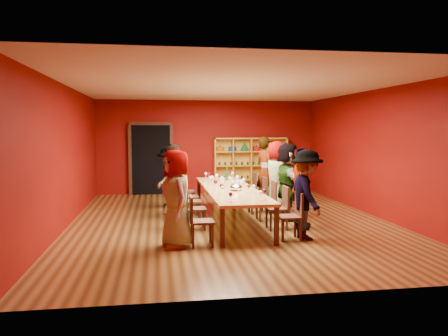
{
  "coord_description": "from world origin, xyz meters",
  "views": [
    {
      "loc": [
        -1.59,
        -9.59,
        2.05
      ],
      "look_at": [
        -0.04,
        0.6,
        1.15
      ],
      "focal_mm": 35.0,
      "sensor_mm": 36.0,
      "label": 1
    }
  ],
  "objects_px": {
    "chair_person_left_4": "(184,189)",
    "chair_person_right_2": "(269,198)",
    "person_right_2": "(288,181)",
    "chair_person_left_0": "(197,218)",
    "person_left_1": "(179,192)",
    "person_left_4": "(171,176)",
    "chair_person_left_3": "(187,194)",
    "person_right_0": "(306,194)",
    "chair_person_left_2": "(189,199)",
    "person_left_0": "(176,198)",
    "chair_person_right_4": "(250,187)",
    "person_right_3": "(276,177)",
    "chair_person_right_1": "(280,205)",
    "person_right_4": "(265,171)",
    "chair_person_left_1": "(192,206)",
    "person_right_1": "(301,189)",
    "shelving_unit": "(250,163)",
    "tasting_table": "(230,190)",
    "wine_bottle": "(227,175)",
    "person_left_3": "(170,181)",
    "chair_person_right_0": "(293,213)",
    "person_left_2": "(172,183)",
    "chair_person_right_3": "(260,193)",
    "spittoon_bowl": "(236,187)"
  },
  "relations": [
    {
      "from": "chair_person_left_4",
      "to": "chair_person_right_2",
      "type": "xyz_separation_m",
      "value": [
        1.82,
        -1.93,
        0.0
      ]
    },
    {
      "from": "chair_person_left_4",
      "to": "person_right_2",
      "type": "distance_m",
      "value": 2.99
    },
    {
      "from": "chair_person_left_0",
      "to": "person_left_1",
      "type": "xyz_separation_m",
      "value": [
        -0.25,
        1.27,
        0.3
      ]
    },
    {
      "from": "person_left_4",
      "to": "chair_person_right_2",
      "type": "xyz_separation_m",
      "value": [
        2.15,
        -1.93,
        -0.34
      ]
    },
    {
      "from": "chair_person_left_3",
      "to": "person_right_0",
      "type": "xyz_separation_m",
      "value": [
        2.07,
        -2.73,
        0.35
      ]
    },
    {
      "from": "chair_person_left_2",
      "to": "chair_person_left_4",
      "type": "distance_m",
      "value": 1.69
    },
    {
      "from": "chair_person_left_2",
      "to": "person_left_0",
      "type": "bearing_deg",
      "value": -99.42
    },
    {
      "from": "person_left_1",
      "to": "chair_person_right_4",
      "type": "relative_size",
      "value": 1.78
    },
    {
      "from": "person_right_3",
      "to": "chair_person_left_0",
      "type": "bearing_deg",
      "value": 132.34
    },
    {
      "from": "person_left_0",
      "to": "chair_person_right_1",
      "type": "bearing_deg",
      "value": 103.2
    },
    {
      "from": "person_right_4",
      "to": "chair_person_right_4",
      "type": "bearing_deg",
      "value": 70.89
    },
    {
      "from": "chair_person_left_1",
      "to": "person_right_2",
      "type": "bearing_deg",
      "value": 17.08
    },
    {
      "from": "person_right_4",
      "to": "chair_person_left_3",
      "type": "bearing_deg",
      "value": 97.01
    },
    {
      "from": "person_right_1",
      "to": "person_right_3",
      "type": "distance_m",
      "value": 1.78
    },
    {
      "from": "chair_person_left_4",
      "to": "chair_person_right_2",
      "type": "bearing_deg",
      "value": -46.72
    },
    {
      "from": "shelving_unit",
      "to": "chair_person_left_2",
      "type": "xyz_separation_m",
      "value": [
        -2.31,
        -4.12,
        -0.49
      ]
    },
    {
      "from": "shelving_unit",
      "to": "tasting_table",
      "type": "bearing_deg",
      "value": -107.92
    },
    {
      "from": "person_left_1",
      "to": "person_right_1",
      "type": "height_order",
      "value": "person_right_1"
    },
    {
      "from": "tasting_table",
      "to": "person_left_1",
      "type": "height_order",
      "value": "person_left_1"
    },
    {
      "from": "chair_person_left_2",
      "to": "person_right_0",
      "type": "bearing_deg",
      "value": -44.29
    },
    {
      "from": "chair_person_left_1",
      "to": "wine_bottle",
      "type": "bearing_deg",
      "value": 64.15
    },
    {
      "from": "person_left_3",
      "to": "chair_person_right_0",
      "type": "relative_size",
      "value": 1.86
    },
    {
      "from": "person_left_3",
      "to": "person_right_1",
      "type": "height_order",
      "value": "person_right_1"
    },
    {
      "from": "person_left_1",
      "to": "chair_person_right_1",
      "type": "height_order",
      "value": "person_left_1"
    },
    {
      "from": "chair_person_left_1",
      "to": "chair_person_right_1",
      "type": "xyz_separation_m",
      "value": [
        1.82,
        -0.22,
        0.0
      ]
    },
    {
      "from": "person_left_0",
      "to": "person_left_2",
      "type": "relative_size",
      "value": 0.99
    },
    {
      "from": "person_right_1",
      "to": "person_right_4",
      "type": "xyz_separation_m",
      "value": [
        -0.03,
        2.95,
        0.1
      ]
    },
    {
      "from": "person_left_0",
      "to": "chair_person_right_0",
      "type": "relative_size",
      "value": 1.93
    },
    {
      "from": "chair_person_left_4",
      "to": "chair_person_right_2",
      "type": "height_order",
      "value": "same"
    },
    {
      "from": "chair_person_left_0",
      "to": "person_left_1",
      "type": "bearing_deg",
      "value": 101.29
    },
    {
      "from": "chair_person_right_2",
      "to": "chair_person_right_4",
      "type": "xyz_separation_m",
      "value": [
        0.0,
        2.04,
        0.0
      ]
    },
    {
      "from": "chair_person_left_4",
      "to": "chair_person_right_3",
      "type": "bearing_deg",
      "value": -30.34
    },
    {
      "from": "chair_person_left_1",
      "to": "chair_person_left_2",
      "type": "bearing_deg",
      "value": 90.0
    },
    {
      "from": "person_right_3",
      "to": "wine_bottle",
      "type": "height_order",
      "value": "person_right_3"
    },
    {
      "from": "person_left_1",
      "to": "chair_person_right_4",
      "type": "xyz_separation_m",
      "value": [
        2.07,
        2.73,
        -0.3
      ]
    },
    {
      "from": "person_right_0",
      "to": "person_right_1",
      "type": "relative_size",
      "value": 1.01
    },
    {
      "from": "chair_person_left_1",
      "to": "chair_person_right_1",
      "type": "height_order",
      "value": "same"
    },
    {
      "from": "wine_bottle",
      "to": "tasting_table",
      "type": "bearing_deg",
      "value": -96.76
    },
    {
      "from": "chair_person_left_0",
      "to": "person_left_2",
      "type": "bearing_deg",
      "value": 99.44
    },
    {
      "from": "person_left_3",
      "to": "spittoon_bowl",
      "type": "relative_size",
      "value": 5.81
    },
    {
      "from": "person_left_2",
      "to": "person_right_2",
      "type": "xyz_separation_m",
      "value": [
        2.61,
        -0.24,
        0.02
      ]
    },
    {
      "from": "person_right_2",
      "to": "chair_person_right_4",
      "type": "relative_size",
      "value": 1.98
    },
    {
      "from": "chair_person_left_2",
      "to": "spittoon_bowl",
      "type": "height_order",
      "value": "spittoon_bowl"
    },
    {
      "from": "tasting_table",
      "to": "person_left_0",
      "type": "relative_size",
      "value": 2.63
    },
    {
      "from": "chair_person_right_0",
      "to": "spittoon_bowl",
      "type": "height_order",
      "value": "spittoon_bowl"
    },
    {
      "from": "chair_person_right_4",
      "to": "spittoon_bowl",
      "type": "height_order",
      "value": "spittoon_bowl"
    },
    {
      "from": "chair_person_left_3",
      "to": "person_right_4",
      "type": "xyz_separation_m",
      "value": [
        2.23,
        1.09,
        0.44
      ]
    },
    {
      "from": "person_right_4",
      "to": "spittoon_bowl",
      "type": "height_order",
      "value": "person_right_4"
    },
    {
      "from": "chair_person_left_4",
      "to": "wine_bottle",
      "type": "relative_size",
      "value": 2.64
    },
    {
      "from": "person_right_2",
      "to": "chair_person_right_4",
      "type": "distance_m",
      "value": 2.12
    }
  ]
}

